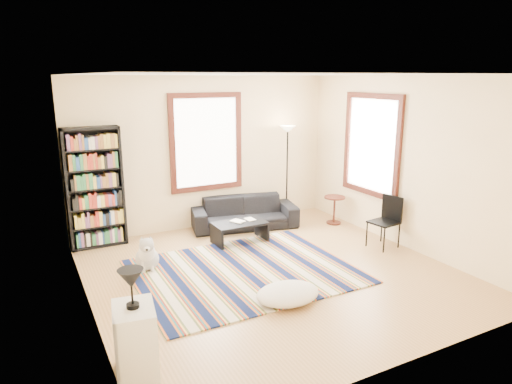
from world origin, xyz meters
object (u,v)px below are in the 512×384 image
coffee_table (240,232)px  folding_chair (384,222)px  white_cabinet (135,341)px  dog (147,252)px  floor_lamp (287,173)px  bookshelf (95,188)px  sofa (244,213)px  side_table (334,210)px  floor_cushion (288,294)px

coffee_table → folding_chair: 2.42m
coffee_table → white_cabinet: bearing=-131.2°
coffee_table → folding_chair: folding_chair is taller
white_cabinet → dog: size_ratio=1.30×
coffee_table → dog: (-1.70, -0.37, 0.09)m
white_cabinet → floor_lamp: bearing=52.3°
bookshelf → coffee_table: 2.51m
white_cabinet → sofa: bearing=59.9°
side_table → white_cabinet: white_cabinet is taller
sofa → coffee_table: (-0.43, -0.70, -0.11)m
floor_lamp → dog: size_ratio=3.45×
floor_lamp → side_table: (0.64, -0.71, -0.66)m
floor_cushion → white_cabinet: size_ratio=1.20×
white_cabinet → dog: bearing=82.5°
sofa → coffee_table: sofa is taller
floor_lamp → folding_chair: size_ratio=2.16×
bookshelf → folding_chair: (4.19, -2.28, -0.57)m
side_table → white_cabinet: size_ratio=0.77×
sofa → folding_chair: size_ratio=2.28×
sofa → coffee_table: size_ratio=2.18×
floor_cushion → coffee_table: bearing=80.0°
dog → folding_chair: bearing=-1.7°
floor_lamp → side_table: 1.17m
floor_cushion → folding_chair: folding_chair is taller
white_cabinet → floor_cushion: bearing=25.0°
sofa → folding_chair: 2.56m
floor_lamp → white_cabinet: (-3.86, -3.58, -0.58)m
bookshelf → floor_cushion: size_ratio=2.37×
floor_lamp → white_cabinet: size_ratio=2.66×
side_table → dog: (-3.77, -0.46, -0.00)m
folding_chair → side_table: bearing=79.8°
side_table → coffee_table: bearing=-177.5°
floor_lamp → sofa: bearing=-174.2°
folding_chair → dog: folding_chair is taller
bookshelf → dog: bearing=-71.0°
folding_chair → floor_cushion: bearing=-167.7°
bookshelf → dog: bookshelf is taller
bookshelf → white_cabinet: bookshelf is taller
sofa → floor_lamp: (0.99, 0.10, 0.64)m
coffee_table → floor_lamp: 1.80m
sofa → coffee_table: 0.83m
dog → floor_cushion: bearing=-41.9°
coffee_table → floor_lamp: floor_lamp is taller
dog → coffee_table: bearing=24.7°
bookshelf → dog: size_ratio=3.70×
floor_lamp → dog: (-3.13, -1.18, -0.66)m
sofa → side_table: 1.75m
bookshelf → side_table: 4.39m
bookshelf → dog: (0.46, -1.35, -0.73)m
floor_cushion → sofa: bearing=74.2°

